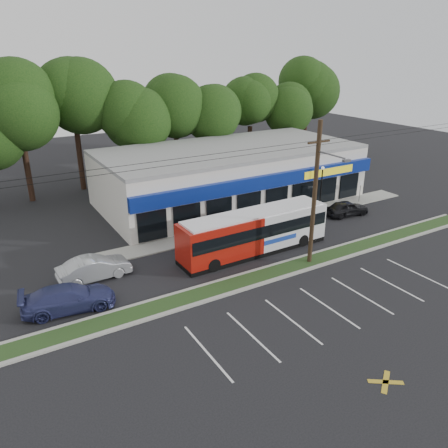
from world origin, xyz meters
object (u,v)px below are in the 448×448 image
at_px(car_dark, 347,208).
at_px(car_silver, 94,268).
at_px(sign_post, 361,187).
at_px(metrobus, 255,231).
at_px(car_blue, 68,298).
at_px(utility_pole, 314,190).
at_px(lamp_post, 321,183).
at_px(pedestrian_b, 258,232).
at_px(pedestrian_a, 304,216).

xyz_separation_m(car_dark, car_silver, (-22.96, -0.19, 0.08)).
bearing_deg(sign_post, metrobus, -165.13).
xyz_separation_m(car_dark, car_blue, (-25.24, -3.09, 0.06)).
height_order(utility_pole, car_silver, utility_pole).
distance_m(lamp_post, metrobus, 11.25).
relative_size(sign_post, car_dark, 0.54).
relative_size(car_dark, car_silver, 0.87).
bearing_deg(car_silver, pedestrian_b, -94.18).
distance_m(lamp_post, pedestrian_b, 9.60).
distance_m(lamp_post, car_dark, 3.21).
relative_size(car_dark, pedestrian_a, 2.64).
xyz_separation_m(sign_post, metrobus, (-15.35, -4.07, 0.13)).
distance_m(metrobus, car_dark, 11.82).
relative_size(metrobus, pedestrian_b, 7.44).
height_order(utility_pole, sign_post, utility_pole).
height_order(lamp_post, pedestrian_a, lamp_post).
distance_m(sign_post, car_silver, 26.82).
xyz_separation_m(utility_pole, pedestrian_b, (-0.83, 5.07, -4.61)).
bearing_deg(lamp_post, car_silver, -173.71).
height_order(sign_post, pedestrian_b, sign_post).
xyz_separation_m(car_blue, pedestrian_a, (20.50, 3.47, 0.01)).
height_order(car_silver, pedestrian_a, car_silver).
relative_size(metrobus, car_blue, 2.28).
xyz_separation_m(utility_pole, car_silver, (-13.56, 5.48, -4.64)).
height_order(sign_post, pedestrian_a, sign_post).
height_order(car_dark, pedestrian_b, pedestrian_b).
xyz_separation_m(utility_pole, pedestrian_a, (4.67, 6.04, -4.64)).
xyz_separation_m(pedestrian_a, pedestrian_b, (-5.49, -0.97, 0.03)).
bearing_deg(lamp_post, utility_pole, -136.05).
distance_m(pedestrian_a, pedestrian_b, 5.58).
height_order(metrobus, car_dark, metrobus).
bearing_deg(utility_pole, car_silver, 157.99).
bearing_deg(metrobus, utility_pole, -59.46).
bearing_deg(lamp_post, pedestrian_b, -162.71).
xyz_separation_m(utility_pole, car_blue, (-15.83, 2.57, -4.65)).
distance_m(lamp_post, pedestrian_a, 4.39).
height_order(metrobus, car_blue, metrobus).
distance_m(sign_post, metrobus, 15.88).
relative_size(car_blue, pedestrian_b, 3.27).
relative_size(car_dark, car_blue, 0.78).
xyz_separation_m(car_silver, car_blue, (-2.28, -2.91, -0.02)).
distance_m(utility_pole, sign_post, 15.71).
distance_m(metrobus, pedestrian_b, 2.21).
bearing_deg(lamp_post, car_blue, -167.55).
distance_m(sign_post, car_blue, 29.45).
distance_m(utility_pole, lamp_post, 11.67).
height_order(lamp_post, metrobus, lamp_post).
bearing_deg(car_silver, utility_pole, -114.37).
height_order(utility_pole, pedestrian_b, utility_pole).
relative_size(sign_post, pedestrian_a, 1.44).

